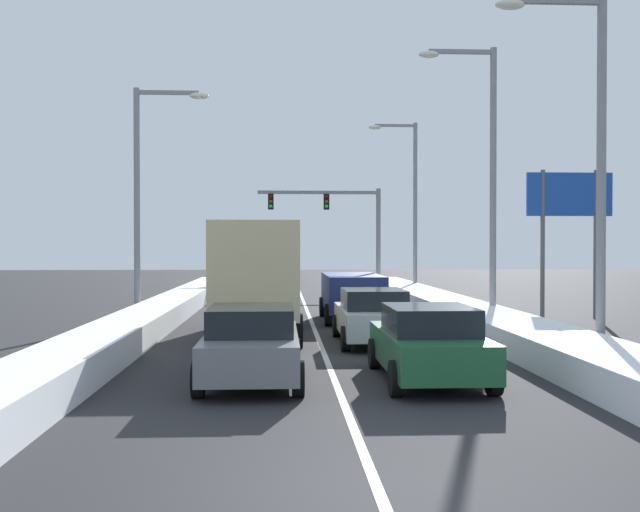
{
  "coord_description": "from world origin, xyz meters",
  "views": [
    {
      "loc": [
        -1.07,
        -7.76,
        2.72
      ],
      "look_at": [
        0.86,
        29.27,
        2.18
      ],
      "focal_mm": 41.95,
      "sensor_mm": 36.0,
      "label": 1
    }
  ],
  "objects_px": {
    "box_truck_center_lane_second": "(258,273)",
    "traffic_light_gantry": "(341,216)",
    "sedan_silver_right_lane_second": "(373,316)",
    "sedan_tan_center_lane_third": "(266,293)",
    "street_lamp_right_mid": "(484,162)",
    "street_lamp_right_far": "(409,194)",
    "street_lamp_left_mid": "(147,182)",
    "sedan_green_right_lane_nearest": "(428,343)",
    "street_lamp_right_near": "(587,144)",
    "roadside_sign_right": "(569,210)",
    "suv_navy_right_lane_third": "(352,293)",
    "sedan_gray_center_lane_nearest": "(252,344)"
  },
  "relations": [
    {
      "from": "suv_navy_right_lane_third",
      "to": "roadside_sign_right",
      "type": "relative_size",
      "value": 0.89
    },
    {
      "from": "sedan_green_right_lane_nearest",
      "to": "box_truck_center_lane_second",
      "type": "distance_m",
      "value": 8.3
    },
    {
      "from": "sedan_silver_right_lane_second",
      "to": "suv_navy_right_lane_third",
      "type": "bearing_deg",
      "value": 89.87
    },
    {
      "from": "sedan_green_right_lane_nearest",
      "to": "sedan_silver_right_lane_second",
      "type": "height_order",
      "value": "same"
    },
    {
      "from": "street_lamp_right_near",
      "to": "roadside_sign_right",
      "type": "height_order",
      "value": "street_lamp_right_near"
    },
    {
      "from": "sedan_silver_right_lane_second",
      "to": "street_lamp_right_far",
      "type": "bearing_deg",
      "value": 77.35
    },
    {
      "from": "sedan_green_right_lane_nearest",
      "to": "street_lamp_left_mid",
      "type": "relative_size",
      "value": 0.54
    },
    {
      "from": "traffic_light_gantry",
      "to": "street_lamp_right_mid",
      "type": "distance_m",
      "value": 21.09
    },
    {
      "from": "suv_navy_right_lane_third",
      "to": "street_lamp_right_far",
      "type": "xyz_separation_m",
      "value": [
        4.35,
        13.24,
        4.47
      ]
    },
    {
      "from": "box_truck_center_lane_second",
      "to": "traffic_light_gantry",
      "type": "height_order",
      "value": "traffic_light_gantry"
    },
    {
      "from": "sedan_tan_center_lane_third",
      "to": "traffic_light_gantry",
      "type": "xyz_separation_m",
      "value": [
        4.24,
        15.24,
        3.73
      ]
    },
    {
      "from": "sedan_green_right_lane_nearest",
      "to": "suv_navy_right_lane_third",
      "type": "height_order",
      "value": "suv_navy_right_lane_third"
    },
    {
      "from": "sedan_silver_right_lane_second",
      "to": "traffic_light_gantry",
      "type": "distance_m",
      "value": 25.43
    },
    {
      "from": "traffic_light_gantry",
      "to": "box_truck_center_lane_second",
      "type": "bearing_deg",
      "value": -100.47
    },
    {
      "from": "box_truck_center_lane_second",
      "to": "street_lamp_left_mid",
      "type": "xyz_separation_m",
      "value": [
        -4.04,
        4.59,
        3.04
      ]
    },
    {
      "from": "street_lamp_right_far",
      "to": "traffic_light_gantry",
      "type": "bearing_deg",
      "value": 119.88
    },
    {
      "from": "street_lamp_right_mid",
      "to": "roadside_sign_right",
      "type": "height_order",
      "value": "street_lamp_right_mid"
    },
    {
      "from": "sedan_green_right_lane_nearest",
      "to": "sedan_tan_center_lane_third",
      "type": "height_order",
      "value": "same"
    },
    {
      "from": "sedan_gray_center_lane_nearest",
      "to": "street_lamp_left_mid",
      "type": "bearing_deg",
      "value": 109.27
    },
    {
      "from": "sedan_gray_center_lane_nearest",
      "to": "traffic_light_gantry",
      "type": "xyz_separation_m",
      "value": [
        4.23,
        30.78,
        3.73
      ]
    },
    {
      "from": "box_truck_center_lane_second",
      "to": "street_lamp_right_far",
      "type": "height_order",
      "value": "street_lamp_right_far"
    },
    {
      "from": "sedan_silver_right_lane_second",
      "to": "box_truck_center_lane_second",
      "type": "height_order",
      "value": "box_truck_center_lane_second"
    },
    {
      "from": "sedan_green_right_lane_nearest",
      "to": "box_truck_center_lane_second",
      "type": "xyz_separation_m",
      "value": [
        -3.64,
        7.36,
        1.14
      ]
    },
    {
      "from": "sedan_gray_center_lane_nearest",
      "to": "sedan_silver_right_lane_second",
      "type": "bearing_deg",
      "value": 61.07
    },
    {
      "from": "street_lamp_right_near",
      "to": "street_lamp_right_far",
      "type": "bearing_deg",
      "value": 90.72
    },
    {
      "from": "sedan_tan_center_lane_third",
      "to": "street_lamp_right_far",
      "type": "height_order",
      "value": "street_lamp_right_far"
    },
    {
      "from": "sedan_silver_right_lane_second",
      "to": "street_lamp_right_mid",
      "type": "distance_m",
      "value": 7.7
    },
    {
      "from": "sedan_silver_right_lane_second",
      "to": "street_lamp_right_far",
      "type": "distance_m",
      "value": 20.5
    },
    {
      "from": "box_truck_center_lane_second",
      "to": "street_lamp_right_mid",
      "type": "xyz_separation_m",
      "value": [
        7.5,
        2.66,
        3.61
      ]
    },
    {
      "from": "sedan_silver_right_lane_second",
      "to": "street_lamp_left_mid",
      "type": "bearing_deg",
      "value": 139.39
    },
    {
      "from": "sedan_gray_center_lane_nearest",
      "to": "sedan_tan_center_lane_third",
      "type": "xyz_separation_m",
      "value": [
        -0.01,
        15.54,
        0.0
      ]
    },
    {
      "from": "suv_navy_right_lane_third",
      "to": "street_lamp_left_mid",
      "type": "bearing_deg",
      "value": 179.87
    },
    {
      "from": "street_lamp_left_mid",
      "to": "traffic_light_gantry",
      "type": "bearing_deg",
      "value": 66.07
    },
    {
      "from": "street_lamp_right_near",
      "to": "street_lamp_left_mid",
      "type": "height_order",
      "value": "street_lamp_right_near"
    },
    {
      "from": "sedan_silver_right_lane_second",
      "to": "sedan_tan_center_lane_third",
      "type": "distance_m",
      "value": 10.38
    },
    {
      "from": "roadside_sign_right",
      "to": "street_lamp_right_far",
      "type": "bearing_deg",
      "value": 106.12
    },
    {
      "from": "street_lamp_right_far",
      "to": "sedan_green_right_lane_nearest",
      "type": "bearing_deg",
      "value": -98.93
    },
    {
      "from": "sedan_green_right_lane_nearest",
      "to": "street_lamp_right_far",
      "type": "distance_m",
      "value": 25.92
    },
    {
      "from": "sedan_silver_right_lane_second",
      "to": "traffic_light_gantry",
      "type": "height_order",
      "value": "traffic_light_gantry"
    },
    {
      "from": "box_truck_center_lane_second",
      "to": "sedan_tan_center_lane_third",
      "type": "height_order",
      "value": "box_truck_center_lane_second"
    },
    {
      "from": "street_lamp_right_mid",
      "to": "box_truck_center_lane_second",
      "type": "bearing_deg",
      "value": -160.47
    },
    {
      "from": "box_truck_center_lane_second",
      "to": "sedan_green_right_lane_nearest",
      "type": "bearing_deg",
      "value": -63.67
    },
    {
      "from": "street_lamp_left_mid",
      "to": "street_lamp_right_near",
      "type": "bearing_deg",
      "value": -38.56
    },
    {
      "from": "sedan_silver_right_lane_second",
      "to": "sedan_tan_center_lane_third",
      "type": "bearing_deg",
      "value": 107.56
    },
    {
      "from": "box_truck_center_lane_second",
      "to": "suv_navy_right_lane_third",
      "type": "bearing_deg",
      "value": 54.65
    },
    {
      "from": "street_lamp_right_near",
      "to": "box_truck_center_lane_second",
      "type": "bearing_deg",
      "value": 148.06
    },
    {
      "from": "street_lamp_right_near",
      "to": "street_lamp_right_far",
      "type": "height_order",
      "value": "street_lamp_right_far"
    },
    {
      "from": "street_lamp_left_mid",
      "to": "street_lamp_right_far",
      "type": "bearing_deg",
      "value": 48.64
    },
    {
      "from": "sedan_green_right_lane_nearest",
      "to": "sedan_tan_center_lane_third",
      "type": "distance_m",
      "value": 16.01
    },
    {
      "from": "sedan_green_right_lane_nearest",
      "to": "traffic_light_gantry",
      "type": "relative_size",
      "value": 0.6
    }
  ]
}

